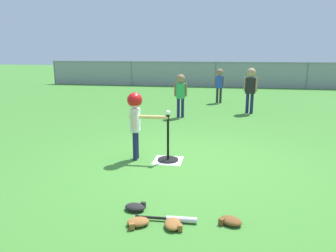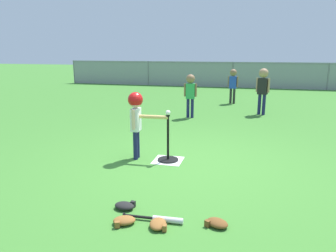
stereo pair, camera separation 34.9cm
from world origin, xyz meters
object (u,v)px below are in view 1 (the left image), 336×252
object	(u,v)px
glove_tossed_aside	(138,222)
glove_outfield_drop	(230,221)
fielder_deep_center	(181,90)
glove_by_plate	(173,224)
batting_tee	(168,153)
baseball_on_tee	(168,113)
batter_child	(136,112)
spare_bat_silver	(175,219)
glove_near_bats	(135,207)
fielder_near_right	(219,81)
fielder_deep_left	(251,84)

from	to	relation	value
glove_tossed_aside	glove_outfield_drop	xyz separation A→B (m)	(0.89, 0.18, 0.00)
fielder_deep_center	glove_outfield_drop	distance (m)	5.20
fielder_deep_center	glove_by_plate	size ratio (longest dim) A/B	4.50
glove_outfield_drop	batting_tee	bearing A→B (deg)	118.16
baseball_on_tee	glove_outfield_drop	xyz separation A→B (m)	(0.93, -1.73, -0.72)
baseball_on_tee	glove_tossed_aside	xyz separation A→B (m)	(0.04, -1.91, -0.72)
batter_child	glove_outfield_drop	size ratio (longest dim) A/B	3.90
glove_outfield_drop	glove_tossed_aside	bearing A→B (deg)	-168.62
spare_bat_silver	glove_near_bats	size ratio (longest dim) A/B	2.60
glove_tossed_aside	glove_outfield_drop	world-z (taller)	same
batting_tee	fielder_deep_center	distance (m)	3.34
fielder_near_right	glove_outfield_drop	distance (m)	7.55
spare_bat_silver	fielder_near_right	bearing A→B (deg)	87.96
batter_child	glove_by_plate	bearing A→B (deg)	-64.94
glove_near_bats	glove_outfield_drop	distance (m)	1.00
glove_near_bats	glove_outfield_drop	world-z (taller)	same
baseball_on_tee	batter_child	distance (m)	0.50
batting_tee	glove_tossed_aside	world-z (taller)	batting_tee
batting_tee	spare_bat_silver	distance (m)	1.83
spare_bat_silver	glove_outfield_drop	bearing A→B (deg)	5.61
glove_near_bats	batting_tee	bearing A→B (deg)	87.53
batting_tee	batter_child	distance (m)	0.80
baseball_on_tee	glove_near_bats	world-z (taller)	baseball_on_tee
batter_child	fielder_deep_left	distance (m)	4.61
batting_tee	glove_tossed_aside	xyz separation A→B (m)	(0.04, -1.91, -0.08)
glove_by_plate	glove_near_bats	xyz separation A→B (m)	(-0.45, 0.27, 0.00)
batter_child	spare_bat_silver	distance (m)	2.10
glove_tossed_aside	glove_outfield_drop	size ratio (longest dim) A/B	0.97
spare_bat_silver	glove_outfield_drop	size ratio (longest dim) A/B	2.30
batting_tee	glove_outfield_drop	bearing A→B (deg)	-61.84
glove_by_plate	fielder_near_right	bearing A→B (deg)	87.96
glove_near_bats	spare_bat_silver	bearing A→B (deg)	-20.03
baseball_on_tee	glove_outfield_drop	distance (m)	2.09
fielder_near_right	spare_bat_silver	bearing A→B (deg)	-92.04
baseball_on_tee	glove_near_bats	size ratio (longest dim) A/B	0.31
fielder_near_right	fielder_deep_left	bearing A→B (deg)	-62.80
spare_bat_silver	glove_tossed_aside	xyz separation A→B (m)	(-0.35, -0.13, 0.01)
glove_outfield_drop	batter_child	bearing A→B (deg)	129.69
glove_near_bats	fielder_deep_left	bearing A→B (deg)	74.73
glove_tossed_aside	batting_tee	bearing A→B (deg)	91.10
batting_tee	spare_bat_silver	xyz separation A→B (m)	(0.38, -1.79, -0.09)
baseball_on_tee	glove_by_plate	xyz separation A→B (m)	(0.38, -1.89, -0.72)
glove_by_plate	glove_tossed_aside	size ratio (longest dim) A/B	0.92
baseball_on_tee	fielder_deep_left	distance (m)	4.40
batter_child	fielder_deep_center	world-z (taller)	fielder_deep_center
spare_bat_silver	glove_by_plate	xyz separation A→B (m)	(-0.00, -0.11, 0.01)
fielder_deep_left	glove_tossed_aside	distance (m)	6.26
batting_tee	glove_near_bats	distance (m)	1.62
batter_child	glove_by_plate	size ratio (longest dim) A/B	4.35
baseball_on_tee	batter_child	size ratio (longest dim) A/B	0.07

